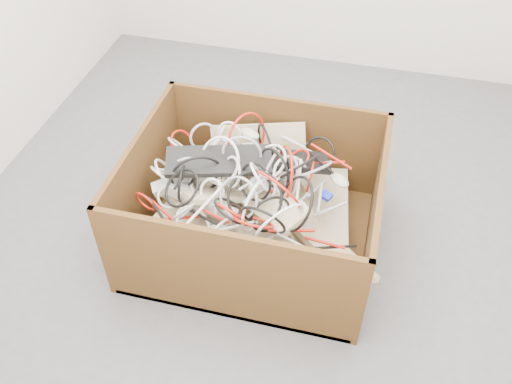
% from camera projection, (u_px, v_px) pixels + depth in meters
% --- Properties ---
extents(ground, '(3.00, 3.00, 0.00)m').
position_uv_depth(ground, '(275.00, 212.00, 2.78)').
color(ground, '#4E4D50').
rests_on(ground, ground).
extents(cardboard_box, '(1.08, 0.90, 0.53)m').
position_uv_depth(cardboard_box, '(252.00, 219.00, 2.56)').
color(cardboard_box, '#39240E').
rests_on(cardboard_box, ground).
extents(keyboard_pile, '(1.02, 0.81, 0.36)m').
position_uv_depth(keyboard_pile, '(259.00, 194.00, 2.48)').
color(keyboard_pile, '#C2AD89').
rests_on(keyboard_pile, cardboard_box).
extents(mice_scatter, '(0.72, 0.59, 0.18)m').
position_uv_depth(mice_scatter, '(254.00, 178.00, 2.43)').
color(mice_scatter, '#BBB597').
rests_on(mice_scatter, keyboard_pile).
extents(power_strip_left, '(0.31, 0.20, 0.13)m').
position_uv_depth(power_strip_left, '(187.00, 178.00, 2.45)').
color(power_strip_left, silver).
rests_on(power_strip_left, keyboard_pile).
extents(power_strip_right, '(0.32, 0.12, 0.10)m').
position_uv_depth(power_strip_right, '(203.00, 202.00, 2.37)').
color(power_strip_right, silver).
rests_on(power_strip_right, keyboard_pile).
extents(vga_plug, '(0.06, 0.06, 0.03)m').
position_uv_depth(vga_plug, '(326.00, 196.00, 2.38)').
color(vga_plug, '#0C20BD').
rests_on(vga_plug, keyboard_pile).
extents(cable_tangle, '(0.98, 0.77, 0.40)m').
position_uv_depth(cable_tangle, '(246.00, 180.00, 2.35)').
color(cable_tangle, silver).
rests_on(cable_tangle, keyboard_pile).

